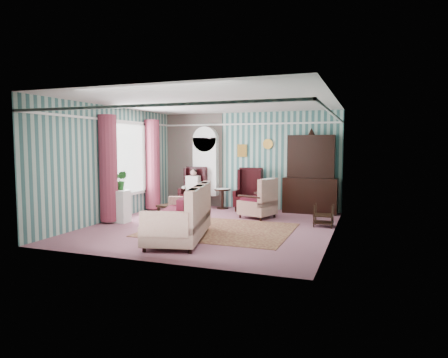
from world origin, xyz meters
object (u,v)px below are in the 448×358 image
(sofa, at_px, (179,214))
(floral_armchair, at_px, (257,198))
(dresser_hutch, at_px, (311,171))
(plant_stand, at_px, (118,206))
(wingback_left, at_px, (193,187))
(seated_woman, at_px, (193,189))
(bookcase, at_px, (206,171))
(nest_table, at_px, (324,215))
(round_side_table, at_px, (222,199))
(coffee_table, at_px, (176,214))
(wingback_right, at_px, (248,190))

(sofa, bearing_deg, floral_armchair, -29.91)
(dresser_hutch, height_order, plant_stand, dresser_hutch)
(wingback_left, xyz_separation_m, seated_woman, (0.00, 0.00, -0.04))
(wingback_left, relative_size, floral_armchair, 1.16)
(plant_stand, bearing_deg, wingback_left, 73.78)
(bookcase, relative_size, nest_table, 4.15)
(wingback_left, bearing_deg, round_side_table, 9.46)
(seated_woman, relative_size, plant_stand, 1.47)
(round_side_table, relative_size, plant_stand, 0.75)
(round_side_table, bearing_deg, wingback_left, -170.54)
(sofa, bearing_deg, seated_woman, 6.56)
(bookcase, height_order, seated_woman, bookcase)
(nest_table, xyz_separation_m, coffee_table, (-3.48, -0.75, -0.06))
(bookcase, relative_size, seated_woman, 1.90)
(bookcase, height_order, plant_stand, bookcase)
(wingback_left, height_order, nest_table, wingback_left)
(bookcase, relative_size, coffee_table, 2.43)
(round_side_table, height_order, floral_armchair, floral_armchair)
(dresser_hutch, distance_m, plant_stand, 5.31)
(wingback_left, relative_size, sofa, 0.56)
(seated_woman, xyz_separation_m, floral_armchair, (2.30, -0.97, -0.05))
(bookcase, bearing_deg, sofa, -74.24)
(bookcase, xyz_separation_m, round_side_table, (0.65, -0.24, -0.82))
(seated_woman, xyz_separation_m, sofa, (1.46, -3.90, -0.06))
(dresser_hutch, relative_size, seated_woman, 2.00)
(floral_armchair, distance_m, coffee_table, 2.20)
(wingback_left, distance_m, sofa, 4.17)
(wingback_left, relative_size, nest_table, 2.31)
(sofa, bearing_deg, nest_table, -61.90)
(wingback_left, bearing_deg, plant_stand, -106.22)
(seated_woman, xyz_separation_m, nest_table, (4.07, -1.55, -0.32))
(seated_woman, bearing_deg, floral_armchair, -22.88)
(wingback_right, bearing_deg, plant_stand, -132.84)
(dresser_hutch, xyz_separation_m, round_side_table, (-2.60, -0.12, -0.88))
(wingback_right, relative_size, coffee_table, 1.36)
(dresser_hutch, bearing_deg, bookcase, 177.89)
(dresser_hutch, relative_size, coffee_table, 2.56)
(nest_table, height_order, coffee_table, nest_table)
(nest_table, height_order, sofa, sofa)
(floral_armchair, bearing_deg, wingback_left, 86.30)
(wingback_left, distance_m, seated_woman, 0.04)
(nest_table, distance_m, plant_stand, 5.02)
(floral_armchair, bearing_deg, bookcase, 75.61)
(round_side_table, bearing_deg, nest_table, -28.20)
(coffee_table, bearing_deg, dresser_hutch, 41.48)
(bookcase, relative_size, round_side_table, 3.73)
(bookcase, distance_m, sofa, 4.50)
(floral_armchair, bearing_deg, round_side_table, 70.51)
(bookcase, height_order, wingback_left, bookcase)
(bookcase, height_order, dresser_hutch, dresser_hutch)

